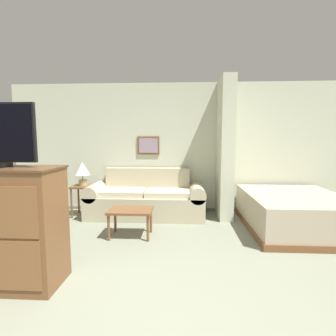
{
  "coord_description": "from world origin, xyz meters",
  "views": [
    {
      "loc": [
        0.1,
        -1.8,
        1.49
      ],
      "look_at": [
        -0.12,
        2.12,
        1.05
      ],
      "focal_mm": 28.0,
      "sensor_mm": 36.0,
      "label": 1
    }
  ],
  "objects": [
    {
      "name": "wall_back",
      "position": [
        -0.0,
        3.59,
        1.29
      ],
      "size": [
        6.85,
        0.16,
        2.6
      ],
      "color": "beige",
      "rests_on": "ground_plane"
    },
    {
      "name": "wall_partition_pillar",
      "position": [
        0.89,
        3.15,
        1.3
      ],
      "size": [
        0.24,
        0.76,
        2.6
      ],
      "color": "beige",
      "rests_on": "ground_plane"
    },
    {
      "name": "couch",
      "position": [
        -0.6,
        3.11,
        0.33
      ],
      "size": [
        2.24,
        0.84,
        0.91
      ],
      "color": "#B7AD8E",
      "rests_on": "ground_plane"
    },
    {
      "name": "coffee_table",
      "position": [
        -0.69,
        2.04,
        0.37
      ],
      "size": [
        0.66,
        0.46,
        0.42
      ],
      "color": "brown",
      "rests_on": "ground_plane"
    },
    {
      "name": "side_table",
      "position": [
        -1.81,
        3.07,
        0.48
      ],
      "size": [
        0.4,
        0.4,
        0.59
      ],
      "color": "brown",
      "rests_on": "ground_plane"
    },
    {
      "name": "table_lamp",
      "position": [
        -1.81,
        3.07,
        0.89
      ],
      "size": [
        0.29,
        0.29,
        0.45
      ],
      "color": "tan",
      "rests_on": "side_table"
    },
    {
      "name": "tv_dresser",
      "position": [
        -1.73,
        0.65,
        0.61
      ],
      "size": [
        1.22,
        0.54,
        1.21
      ],
      "color": "brown",
      "rests_on": "ground_plane"
    },
    {
      "name": "bed",
      "position": [
        1.95,
        2.54,
        0.29
      ],
      "size": [
        1.56,
        1.91,
        0.58
      ],
      "color": "brown",
      "rests_on": "ground_plane"
    }
  ]
}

